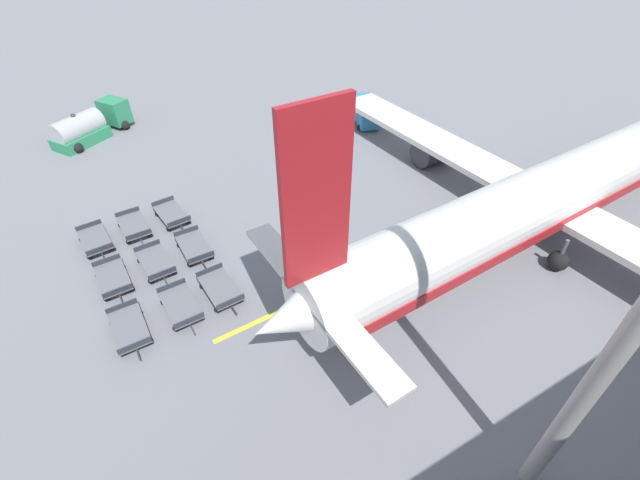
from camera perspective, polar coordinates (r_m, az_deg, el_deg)
name	(u,v)px	position (r m, az deg, el deg)	size (l,w,h in m)	color
ground_plane	(424,149)	(40.99, 13.65, 11.74)	(500.00, 500.00, 0.00)	gray
airplane	(564,189)	(32.52, 29.72, 5.98)	(42.90, 45.61, 13.11)	white
fuel_tanker_primary	(88,127)	(46.50, -28.49, 13.15)	(6.24, 7.71, 2.86)	#2D8C5B
service_van	(365,112)	(44.52, 6.05, 16.67)	(4.90, 3.26, 2.33)	teal
baggage_dolly_row_near_col_a	(95,240)	(31.74, -27.77, 0.00)	(3.91, 1.99, 0.92)	slate
baggage_dolly_row_near_col_b	(113,278)	(28.23, -25.88, -4.62)	(3.88, 1.89, 0.92)	slate
baggage_dolly_row_near_col_c	(129,328)	(25.01, -24.09, -10.69)	(3.87, 1.84, 0.92)	slate
baggage_dolly_row_mid_a_col_a	(134,226)	(31.93, -23.57, 1.72)	(3.89, 1.90, 0.92)	slate
baggage_dolly_row_mid_a_col_b	(155,262)	(28.34, -21.09, -2.79)	(3.90, 1.94, 0.92)	slate
baggage_dolly_row_mid_a_col_c	(181,306)	(25.15, -18.07, -8.32)	(3.88, 1.88, 0.92)	slate
baggage_dolly_row_mid_b_col_a	(172,214)	(32.16, -19.18, 3.28)	(3.92, 2.04, 0.92)	slate
baggage_dolly_row_mid_b_col_b	(194,247)	(28.73, -16.42, -0.88)	(3.86, 1.83, 0.92)	slate
baggage_dolly_row_mid_b_col_c	(220,289)	(25.49, -13.15, -6.33)	(3.89, 1.92, 0.92)	slate
stand_guidance_stripe	(415,248)	(28.90, 12.59, -1.04)	(1.94, 28.18, 0.01)	yellow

